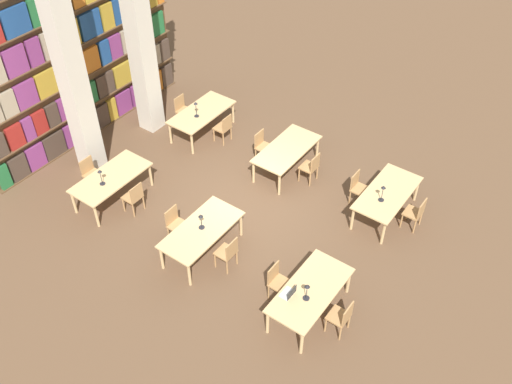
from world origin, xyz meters
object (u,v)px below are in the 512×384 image
(desk_lamp_2, at_px, (201,219))
(desk_lamp_4, at_px, (196,107))
(chair_3, at_px, (358,187))
(pillar_left, at_px, (70,69))
(chair_0, at_px, (341,317))
(chair_1, at_px, (278,281))
(chair_8, at_px, (134,197))
(chair_11, at_px, (183,109))
(reading_table_3, at_px, (287,150))
(desk_lamp_0, at_px, (307,289))
(chair_6, at_px, (311,167))
(reading_table_4, at_px, (111,179))
(reading_table_0, at_px, (310,292))
(laptop, at_px, (289,293))
(desk_lamp_1, at_px, (383,191))
(reading_table_5, at_px, (202,114))
(reading_table_1, at_px, (387,194))
(chair_10, at_px, (224,127))
(pillar_center, at_px, (139,32))
(reading_table_2, at_px, (202,231))
(chair_5, at_px, (176,223))
(chair_7, at_px, (263,145))
(desk_lamp_3, at_px, (100,175))
(chair_9, at_px, (91,173))
(chair_4, at_px, (228,252))
(chair_2, at_px, (416,213))

(desk_lamp_2, height_order, desk_lamp_4, desk_lamp_4)
(chair_3, bearing_deg, pillar_left, -65.54)
(chair_0, relative_size, chair_1, 1.00)
(chair_8, distance_m, chair_11, 3.88)
(chair_1, bearing_deg, chair_8, -91.31)
(reading_table_3, xyz_separation_m, chair_11, (0.03, 3.69, -0.18))
(desk_lamp_0, xyz_separation_m, reading_table_3, (3.83, 3.01, -0.37))
(chair_6, distance_m, desk_lamp_4, 3.70)
(pillar_left, bearing_deg, reading_table_4, -111.73)
(chair_1, bearing_deg, chair_11, -121.92)
(reading_table_0, bearing_deg, laptop, 141.30)
(desk_lamp_2, xyz_separation_m, chair_11, (3.58, 3.74, -0.53))
(desk_lamp_1, xyz_separation_m, reading_table_5, (0.34, 5.84, -0.38))
(chair_3, distance_m, reading_table_5, 5.08)
(reading_table_1, distance_m, desk_lamp_1, 0.52)
(chair_10, xyz_separation_m, chair_11, (0.00, 1.54, 0.00))
(pillar_center, bearing_deg, reading_table_2, -123.67)
(pillar_left, relative_size, chair_8, 6.80)
(chair_5, bearing_deg, chair_11, -140.66)
(chair_7, bearing_deg, desk_lamp_3, -28.84)
(desk_lamp_0, relative_size, chair_7, 0.50)
(reading_table_4, height_order, reading_table_5, same)
(chair_0, bearing_deg, desk_lamp_4, 63.05)
(pillar_left, distance_m, chair_9, 2.67)
(chair_11, bearing_deg, desk_lamp_3, 11.87)
(reading_table_1, xyz_separation_m, desk_lamp_4, (-0.27, 5.80, 0.40))
(reading_table_5, bearing_deg, chair_9, 167.64)
(chair_7, bearing_deg, chair_5, 1.15)
(reading_table_1, bearing_deg, chair_7, 90.11)
(chair_9, relative_size, chair_11, 1.00)
(reading_table_5, bearing_deg, chair_0, -118.57)
(chair_1, distance_m, chair_5, 2.89)
(chair_3, relative_size, reading_table_2, 0.44)
(chair_4, bearing_deg, reading_table_1, -29.97)
(laptop, distance_m, chair_10, 6.26)
(pillar_center, xyz_separation_m, chair_7, (0.63, -3.58, -2.52))
(reading_table_3, height_order, desk_lamp_3, desk_lamp_3)
(chair_9, height_order, chair_10, same)
(pillar_left, distance_m, chair_11, 3.96)
(reading_table_0, height_order, laptop, laptop)
(chair_2, xyz_separation_m, desk_lamp_3, (-3.83, 6.57, 0.56))
(pillar_center, xyz_separation_m, chair_1, (-3.00, -6.55, -2.52))
(chair_1, xyz_separation_m, reading_table_3, (3.64, 2.20, 0.18))
(chair_5, height_order, chair_8, same)
(chair_4, xyz_separation_m, desk_lamp_2, (0.07, 0.79, 0.53))
(pillar_center, xyz_separation_m, chair_8, (-2.90, -2.20, -2.52))
(chair_3, bearing_deg, chair_4, -19.95)
(pillar_left, relative_size, reading_table_5, 2.97)
(desk_lamp_0, bearing_deg, chair_11, 60.02)
(desk_lamp_1, bearing_deg, desk_lamp_4, 89.21)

